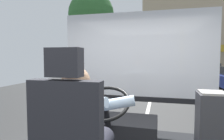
{
  "coord_description": "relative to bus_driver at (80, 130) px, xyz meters",
  "views": [
    {
      "loc": [
        0.38,
        -1.55,
        1.81
      ],
      "look_at": [
        -0.23,
        0.84,
        1.64
      ],
      "focal_mm": 30.59,
      "sensor_mm": 36.0,
      "label": 1
    }
  ],
  "objects": [
    {
      "name": "fare_box",
      "position": [
        1.07,
        0.73,
        -0.23
      ],
      "size": [
        0.26,
        0.28,
        0.87
      ],
      "color": "#333338",
      "rests_on": "bus_floor"
    },
    {
      "name": "parked_car_silver",
      "position": [
        4.33,
        16.06,
        -0.57
      ],
      "size": [
        1.82,
        4.18,
        1.35
      ],
      "color": "silver",
      "rests_on": "ground"
    },
    {
      "name": "ground",
      "position": [
        0.19,
        9.06,
        -1.29
      ],
      "size": [
        18.0,
        44.0,
        0.06
      ],
      "color": "#303030"
    },
    {
      "name": "steering_console",
      "position": [
        -0.0,
        1.1,
        -0.44
      ],
      "size": [
        1.1,
        1.03,
        0.87
      ],
      "color": "black",
      "rests_on": "bus_floor"
    },
    {
      "name": "bus_driver",
      "position": [
        0.0,
        0.0,
        0.0
      ],
      "size": [
        0.78,
        0.57,
        0.74
      ],
      "color": "#282833",
      "rests_on": "driver_seat"
    },
    {
      "name": "windshield_panel",
      "position": [
        0.19,
        1.88,
        0.38
      ],
      "size": [
        2.5,
        0.08,
        1.48
      ],
      "color": "silver"
    },
    {
      "name": "parked_car_charcoal",
      "position": [
        4.17,
        20.93,
        -0.6
      ],
      "size": [
        1.85,
        4.3,
        1.3
      ],
      "color": "#474C51",
      "rests_on": "ground"
    },
    {
      "name": "shop_building",
      "position": [
        5.8,
        19.27,
        2.58
      ],
      "size": [
        13.88,
        4.44,
        7.69
      ],
      "color": "tan",
      "rests_on": "ground"
    },
    {
      "name": "street_tree",
      "position": [
        -3.49,
        9.67,
        3.07
      ],
      "size": [
        2.72,
        2.72,
        5.73
      ],
      "color": "#4C3828",
      "rests_on": "ground"
    }
  ]
}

